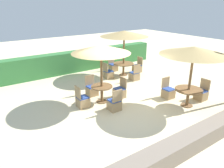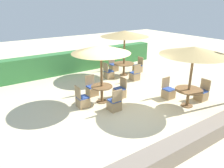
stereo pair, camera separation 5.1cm
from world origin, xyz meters
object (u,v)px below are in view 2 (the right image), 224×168
(parasol_front_right, at_px, (194,51))
(patio_chair_front_right_east, at_px, (201,94))
(patio_chair_back_right_west, at_px, (109,74))
(round_table_center, at_px, (102,90))
(patio_chair_back_right_east, at_px, (138,68))
(patio_chair_front_right_north, at_px, (168,92))
(parasol_back_right, at_px, (125,34))
(patio_chair_center_south, at_px, (114,104))
(patio_chair_center_east, at_px, (120,92))
(round_table_back_right, at_px, (124,65))
(round_table_front_right, at_px, (188,93))
(parasol_center, at_px, (101,49))
(patio_chair_back_right_north, at_px, (114,67))
(patio_chair_back_right_south, at_px, (135,75))
(patio_chair_center_west, at_px, (82,101))
(patio_chair_center_north, at_px, (92,90))

(parasol_front_right, xyz_separation_m, patio_chair_front_right_east, (1.02, 0.04, -2.07))
(parasol_front_right, xyz_separation_m, patio_chair_back_right_west, (-0.76, 4.81, -2.07))
(round_table_center, height_order, patio_chair_back_right_east, patio_chair_back_right_east)
(parasol_front_right, distance_m, patio_chair_front_right_north, 2.31)
(parasol_back_right, bearing_deg, patio_chair_center_south, -132.01)
(patio_chair_center_east, bearing_deg, patio_chair_center_south, 134.02)
(patio_chair_center_south, height_order, round_table_back_right, patio_chair_center_south)
(patio_chair_front_right_north, relative_size, parasol_back_right, 0.34)
(patio_chair_center_south, xyz_separation_m, patio_chair_front_right_east, (3.76, -1.36, 0.00))
(patio_chair_front_right_north, relative_size, patio_chair_front_right_east, 1.00)
(patio_chair_center_east, distance_m, patio_chair_front_right_east, 3.62)
(patio_chair_center_east, distance_m, round_table_back_right, 3.30)
(parasol_front_right, xyz_separation_m, patio_chair_back_right_east, (1.39, 4.78, -2.07))
(round_table_front_right, height_order, round_table_back_right, round_table_front_right)
(patio_chair_front_right_north, bearing_deg, round_table_front_right, 91.75)
(parasol_center, height_order, patio_chair_back_right_north, parasol_center)
(parasol_center, xyz_separation_m, patio_chair_center_east, (0.93, -0.05, -2.06))
(round_table_back_right, relative_size, patio_chair_back_right_west, 1.28)
(parasol_center, relative_size, patio_chair_back_right_south, 2.68)
(patio_chair_center_south, distance_m, patio_chair_center_west, 1.35)
(patio_chair_center_west, height_order, patio_chair_front_right_east, same)
(patio_chair_center_west, xyz_separation_m, parasol_back_right, (3.98, 2.40, 2.17))
(patio_chair_front_right_east, bearing_deg, patio_chair_back_right_east, -4.42)
(parasol_center, xyz_separation_m, patio_chair_front_right_north, (2.70, -1.33, -2.06))
(round_table_center, xyz_separation_m, parasol_back_right, (3.06, 2.45, 1.88))
(patio_chair_center_south, distance_m, patio_chair_back_right_west, 3.93)
(round_table_center, distance_m, round_table_back_right, 3.92)
(patio_chair_front_right_north, height_order, parasol_back_right, parasol_back_right)
(patio_chair_back_right_north, bearing_deg, patio_chair_front_right_east, 97.04)
(patio_chair_front_right_north, distance_m, parasol_back_right, 4.37)
(patio_chair_center_east, relative_size, patio_chair_back_right_west, 1.00)
(patio_chair_back_right_north, distance_m, patio_chair_back_right_east, 1.53)
(round_table_center, height_order, patio_chair_front_right_north, patio_chair_front_right_north)
(patio_chair_center_north, bearing_deg, patio_chair_center_south, 89.72)
(patio_chair_front_right_east, bearing_deg, patio_chair_back_right_south, 11.26)
(parasol_center, xyz_separation_m, round_table_center, (-0.00, 0.00, -1.77))
(round_table_back_right, xyz_separation_m, patio_chair_back_right_south, (-0.04, -1.05, -0.32))
(patio_chair_back_right_north, bearing_deg, patio_chair_center_east, 59.22)
(patio_chair_back_right_south, bearing_deg, parasol_back_right, 87.98)
(parasol_center, bearing_deg, parasol_back_right, 38.66)
(patio_chair_front_right_east, bearing_deg, patio_chair_center_west, 63.26)
(parasol_center, xyz_separation_m, patio_chair_center_south, (0.00, -0.94, -2.06))
(round_table_back_right, distance_m, patio_chair_back_right_west, 1.13)
(patio_chair_front_right_east, xyz_separation_m, patio_chair_back_right_west, (-1.79, 4.77, 0.00))
(patio_chair_center_south, bearing_deg, patio_chair_back_right_south, 37.76)
(parasol_back_right, xyz_separation_m, patio_chair_back_right_south, (-0.04, -1.05, -2.17))
(patio_chair_front_right_north, relative_size, round_table_back_right, 0.78)
(parasol_back_right, bearing_deg, patio_chair_center_north, -153.05)
(round_table_center, height_order, patio_chair_center_east, patio_chair_center_east)
(patio_chair_center_north, relative_size, patio_chair_back_right_north, 1.00)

